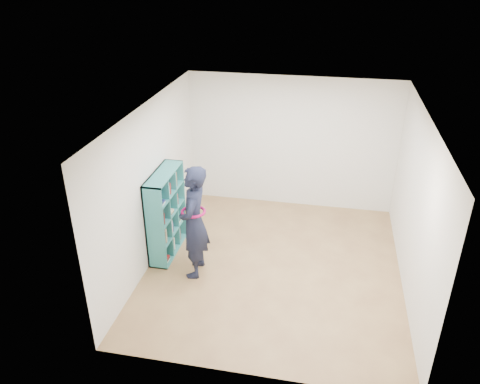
# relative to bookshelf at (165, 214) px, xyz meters

# --- Properties ---
(floor) EXTENTS (4.50, 4.50, 0.00)m
(floor) POSITION_rel_bookshelf_xyz_m (1.86, -0.11, -0.71)
(floor) COLOR brown
(floor) RESTS_ON ground
(ceiling) EXTENTS (4.50, 4.50, 0.00)m
(ceiling) POSITION_rel_bookshelf_xyz_m (1.86, -0.11, 1.89)
(ceiling) COLOR white
(ceiling) RESTS_ON wall_back
(wall_left) EXTENTS (0.02, 4.50, 2.60)m
(wall_left) POSITION_rel_bookshelf_xyz_m (-0.14, -0.11, 0.59)
(wall_left) COLOR silver
(wall_left) RESTS_ON floor
(wall_right) EXTENTS (0.02, 4.50, 2.60)m
(wall_right) POSITION_rel_bookshelf_xyz_m (3.86, -0.11, 0.59)
(wall_right) COLOR silver
(wall_right) RESTS_ON floor
(wall_back) EXTENTS (4.00, 0.02, 2.60)m
(wall_back) POSITION_rel_bookshelf_xyz_m (1.86, 2.14, 0.59)
(wall_back) COLOR silver
(wall_back) RESTS_ON floor
(wall_front) EXTENTS (4.00, 0.02, 2.60)m
(wall_front) POSITION_rel_bookshelf_xyz_m (1.86, -2.36, 0.59)
(wall_front) COLOR silver
(wall_front) RESTS_ON floor
(bookshelf) EXTENTS (0.32, 1.09, 1.46)m
(bookshelf) POSITION_rel_bookshelf_xyz_m (0.00, 0.00, 0.00)
(bookshelf) COLOR teal
(bookshelf) RESTS_ON floor
(person) EXTENTS (0.48, 0.69, 1.83)m
(person) POSITION_rel_bookshelf_xyz_m (0.66, -0.49, 0.21)
(person) COLOR black
(person) RESTS_ON floor
(smartphone) EXTENTS (0.01, 0.09, 0.13)m
(smartphone) POSITION_rel_bookshelf_xyz_m (0.51, -0.41, 0.33)
(smartphone) COLOR silver
(smartphone) RESTS_ON person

